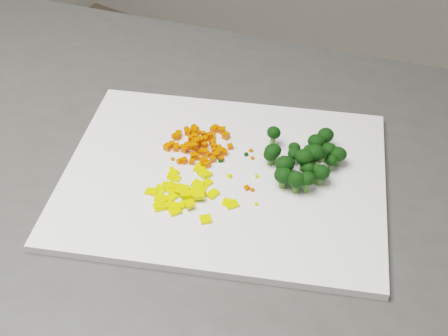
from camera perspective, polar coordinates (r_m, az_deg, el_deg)
The scene contains 151 objects.
cutting_board at distance 0.80m, azimuth 0.00°, elevation -0.83°, with size 0.40×0.31×0.01m, color white.
carrot_pile at distance 0.83m, azimuth -2.50°, elevation 2.72°, with size 0.09×0.09×0.03m, color #E34702, non-canonical shape.
pepper_pile at distance 0.76m, azimuth -2.91°, elevation -2.12°, with size 0.10×0.10×0.01m, color yellow, non-canonical shape.
broccoli_pile at distance 0.79m, azimuth 7.12°, elevation 1.55°, with size 0.11×0.11×0.05m, color black, non-canonical shape.
carrot_cube_0 at distance 0.83m, azimuth -3.35°, elevation 2.08°, with size 0.01×0.01×0.01m, color #E34702.
carrot_cube_1 at distance 0.80m, azimuth -1.57°, elevation 0.35°, with size 0.01×0.01×0.01m, color #E34702.
carrot_cube_2 at distance 0.84m, azimuth 0.17°, elevation 2.96°, with size 0.01×0.01×0.01m, color #E34702.
carrot_cube_3 at distance 0.81m, azimuth -0.24°, elevation 0.84°, with size 0.01×0.01×0.01m, color #E34702.
carrot_cube_4 at distance 0.83m, azimuth -4.34°, elevation 2.03°, with size 0.01×0.01×0.01m, color #E34702.
carrot_cube_5 at distance 0.85m, azimuth -3.23°, elevation 3.35°, with size 0.01×0.01×0.01m, color #E34702.
carrot_cube_6 at distance 0.83m, azimuth -4.80°, elevation 2.15°, with size 0.01×0.01×0.01m, color #E34702.
carrot_cube_7 at distance 0.85m, azimuth -4.13°, elevation 3.15°, with size 0.01×0.01×0.01m, color #E34702.
carrot_cube_8 at distance 0.85m, azimuth -2.32°, elevation 3.27°, with size 0.01×0.01×0.01m, color #E34702.
carrot_cube_9 at distance 0.83m, azimuth -2.74°, elevation 2.31°, with size 0.01×0.01×0.01m, color #E34702.
carrot_cube_10 at distance 0.86m, azimuth -0.94°, elevation 3.56°, with size 0.01×0.01×0.01m, color #E34702.
carrot_cube_11 at distance 0.84m, azimuth -1.36°, elevation 3.01°, with size 0.01×0.01×0.01m, color #E34702.
carrot_cube_12 at distance 0.85m, azimuth -0.97°, elevation 2.90°, with size 0.01×0.01×0.01m, color #E34702.
carrot_cube_13 at distance 0.81m, azimuth -0.75°, elevation 1.18°, with size 0.01×0.01×0.01m, color #E34702.
carrot_cube_14 at distance 0.83m, azimuth -2.51°, elevation 2.26°, with size 0.01×0.01×0.01m, color #E34702.
carrot_cube_15 at distance 0.82m, azimuth -2.53°, elevation 2.45°, with size 0.01×0.01×0.01m, color #E34702.
carrot_cube_16 at distance 0.84m, azimuth -1.92°, elevation 3.15°, with size 0.01×0.01×0.01m, color #E34702.
carrot_cube_17 at distance 0.83m, azimuth -2.73°, elevation 2.11°, with size 0.01×0.01×0.01m, color #E34702.
carrot_cube_18 at distance 0.82m, azimuth -2.16°, elevation 1.47°, with size 0.01×0.01×0.01m, color #E34702.
carrot_cube_19 at distance 0.82m, azimuth -2.46°, elevation 1.52°, with size 0.01×0.01×0.01m, color #E34702.
carrot_cube_20 at distance 0.85m, azimuth -0.15°, elevation 3.45°, with size 0.01×0.01×0.01m, color #E34702.
carrot_cube_21 at distance 0.83m, azimuth -2.42°, elevation 2.78°, with size 0.01×0.01×0.01m, color #E34702.
carrot_cube_22 at distance 0.81m, azimuth -2.95°, elevation 0.58°, with size 0.01×0.01×0.01m, color #E34702.
carrot_cube_23 at distance 0.82m, azimuth 0.05°, elevation 1.44°, with size 0.01×0.01×0.01m, color #E34702.
carrot_cube_24 at distance 0.83m, azimuth -1.04°, elevation 2.32°, with size 0.01×0.01×0.01m, color #E34702.
carrot_cube_25 at distance 0.83m, azimuth 0.57°, elevation 1.97°, with size 0.01×0.01×0.01m, color #E34702.
carrot_cube_26 at distance 0.82m, azimuth -2.46°, elevation 2.11°, with size 0.01×0.01×0.01m, color #E34702.
carrot_cube_27 at distance 0.85m, azimuth -3.27°, elevation 3.26°, with size 0.01×0.01×0.01m, color #E34702.
carrot_cube_28 at distance 0.86m, azimuth -2.68°, elevation 3.54°, with size 0.01×0.01×0.01m, color #E34702.
carrot_cube_29 at distance 0.82m, azimuth -0.50°, elevation 1.49°, with size 0.01×0.01×0.01m, color #E34702.
carrot_cube_30 at distance 0.86m, azimuth -0.37°, elevation 3.54°, with size 0.01×0.01×0.01m, color #E34702.
carrot_cube_31 at distance 0.84m, azimuth -4.39°, elevation 2.82°, with size 0.01×0.01×0.01m, color #E34702.
carrot_cube_32 at distance 0.86m, azimuth -0.77°, elevation 3.75°, with size 0.01×0.01×0.01m, color #E34702.
carrot_cube_33 at distance 0.84m, azimuth -2.77°, elevation 2.92°, with size 0.01×0.01×0.01m, color #E34702.
carrot_cube_34 at distance 0.83m, azimuth -1.75°, elevation 2.66°, with size 0.01×0.01×0.01m, color #E34702.
carrot_cube_35 at distance 0.81m, azimuth -2.78°, elevation 1.08°, with size 0.01×0.01×0.01m, color #E34702.
carrot_cube_36 at distance 0.83m, azimuth -2.73°, elevation 2.44°, with size 0.01×0.01×0.01m, color #E34702.
carrot_cube_37 at distance 0.83m, azimuth -2.23°, elevation 2.53°, with size 0.01×0.01×0.01m, color #E34702.
carrot_cube_38 at distance 0.84m, azimuth -1.08°, elevation 2.66°, with size 0.01×0.01×0.01m, color #E34702.
carrot_cube_39 at distance 0.82m, azimuth -2.79°, elevation 2.02°, with size 0.01×0.01×0.01m, color #E34702.
carrot_cube_40 at distance 0.81m, azimuth -2.51°, elevation 1.00°, with size 0.01×0.01×0.01m, color #E34702.
carrot_cube_41 at distance 0.83m, azimuth -4.40°, elevation 1.79°, with size 0.01×0.01×0.01m, color #E34702.
carrot_cube_42 at distance 0.86m, azimuth -0.73°, elevation 3.49°, with size 0.01×0.01×0.01m, color #E34702.
carrot_cube_43 at distance 0.82m, azimuth -3.21°, elevation 1.95°, with size 0.01×0.01×0.01m, color #E34702.
carrot_cube_44 at distance 0.85m, azimuth -4.56°, elevation 2.91°, with size 0.01×0.01×0.01m, color #E34702.
carrot_cube_45 at distance 0.82m, azimuth -1.78°, elevation 2.13°, with size 0.01×0.01×0.01m, color #E34702.
carrot_cube_46 at distance 0.82m, azimuth -1.45°, elevation 1.26°, with size 0.01×0.01×0.01m, color #E34702.
carrot_cube_47 at distance 0.83m, azimuth -5.19°, elevation 1.91°, with size 0.01×0.01×0.01m, color #E34702.
carrot_cube_48 at distance 0.83m, azimuth -2.72°, elevation 2.25°, with size 0.01×0.01×0.01m, color #E34702.
carrot_cube_49 at distance 0.84m, azimuth -1.43°, elevation 2.86°, with size 0.01×0.01×0.01m, color #E34702.
carrot_cube_50 at distance 0.83m, azimuth -2.52°, elevation 1.95°, with size 0.01×0.01×0.01m, color #E34702.
carrot_cube_51 at distance 0.85m, azimuth -4.28°, elevation 2.95°, with size 0.01×0.01×0.01m, color #E34702.
carrot_cube_52 at distance 0.81m, azimuth -3.66°, elevation 0.68°, with size 0.01×0.01×0.01m, color #E34702.
carrot_cube_53 at distance 0.81m, azimuth -1.05°, elevation 0.81°, with size 0.01×0.01×0.01m, color #E34702.
carrot_cube_54 at distance 0.85m, azimuth -2.71°, elevation 3.34°, with size 0.01×0.01×0.01m, color #E34702.
carrot_cube_55 at distance 0.83m, azimuth -0.44°, elevation 1.87°, with size 0.01×0.01×0.01m, color #E34702.
carrot_cube_56 at distance 0.85m, azimuth -4.17°, elevation 3.14°, with size 0.01×0.01×0.01m, color #E34702.
carrot_cube_57 at distance 0.82m, azimuth -0.25°, elevation 1.55°, with size 0.01×0.01×0.01m, color #E34702.
carrot_cube_58 at distance 0.82m, azimuth -3.61°, elevation 1.71°, with size 0.01×0.01×0.01m, color #E34702.
carrot_cube_59 at distance 0.81m, azimuth -4.13°, elevation 0.60°, with size 0.01×0.01×0.01m, color #E34702.
carrot_cube_60 at distance 0.82m, azimuth -0.92°, elevation 1.62°, with size 0.01×0.01×0.01m, color #E34702.
carrot_cube_61 at distance 0.86m, azimuth -2.76°, elevation 3.74°, with size 0.01×0.01×0.01m, color #E34702.
carrot_cube_62 at distance 0.80m, azimuth -1.75°, elevation 0.37°, with size 0.01×0.01×0.01m, color #E34702.
carrot_cube_63 at distance 0.82m, azimuth -1.77°, elevation 1.46°, with size 0.01×0.01×0.01m, color #E34702.
carrot_cube_64 at distance 0.83m, azimuth -2.68°, elevation 2.90°, with size 0.01×0.01×0.01m, color #E34702.
carrot_cube_65 at distance 0.83m, azimuth -3.03°, elevation 2.72°, with size 0.01×0.01×0.01m, color #E34702.
carrot_cube_66 at distance 0.83m, azimuth -3.82°, elevation 1.92°, with size 0.01×0.01×0.01m, color #E34702.
carrot_cube_67 at distance 0.80m, azimuth -1.92°, elevation 0.41°, with size 0.01×0.01×0.01m, color #E34702.
carrot_cube_68 at distance 0.86m, azimuth -3.44°, elevation 3.59°, with size 0.01×0.01×0.01m, color #E34702.
carrot_cube_69 at distance 0.83m, azimuth -0.95°, elevation 1.99°, with size 0.01×0.01×0.01m, color #E34702.
carrot_cube_70 at distance 0.83m, azimuth -2.63°, elevation 2.04°, with size 0.01×0.01×0.01m, color #E34702.
carrot_cube_71 at distance 0.80m, azimuth -1.86°, elevation 0.64°, with size 0.01×0.01×0.01m, color #E34702.
pepper_chunk_0 at distance 0.79m, azimuth -4.58°, elevation -0.89°, with size 0.02×0.01×0.00m, color yellow.
pepper_chunk_1 at distance 0.79m, azimuth -1.79°, elevation -0.53°, with size 0.01×0.02×0.00m, color yellow.
pepper_chunk_2 at distance 0.76m, azimuth -3.37°, elevation -2.41°, with size 0.02×0.01×0.00m, color yellow.
pepper_chunk_3 at distance 0.77m, azimuth -1.97°, elevation -1.75°, with size 0.01×0.01×0.00m, color yellow.
pepper_chunk_4 at distance 0.75m, azimuth -2.30°, elevation -2.47°, with size 0.01×0.01×0.00m, color yellow.
pepper_chunk_5 at distance 0.76m, azimuth -4.89°, elevation -2.71°, with size 0.01×0.01×0.00m, color yellow.
pepper_chunk_6 at distance 0.77m, azimuth -3.33°, elevation -2.29°, with size 0.02×0.02×0.00m, color yellow.
pepper_chunk_7 at distance 0.76m, azimuth -2.37°, elevation -2.51°, with size 0.01×0.02×0.00m, color yellow.
pepper_chunk_8 at distance 0.75m, azimuth 0.24°, elevation -3.17°, with size 0.01×0.01×0.00m, color yellow.
pepper_chunk_9 at distance 0.75m, azimuth -3.75°, elevation -3.36°, with size 0.01×0.01×0.00m, color yellow.
pepper_chunk_10 at distance 0.77m, azimuth -6.64°, elevation -2.17°, with size 0.01×0.01×0.00m, color yellow.
pepper_chunk_11 at distance 0.76m, azimuth -2.43°, elevation -2.32°, with size 0.02×0.01×0.00m, color yellow.
pepper_chunk_12 at distance 0.77m, azimuth -5.94°, elevation -2.07°, with size 0.02×0.01×0.00m, color yellow.
pepper_chunk_13 at distance 0.77m, azimuth -4.78°, elevation -1.76°, with size 0.01×0.01×0.00m, color yellow.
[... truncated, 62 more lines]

